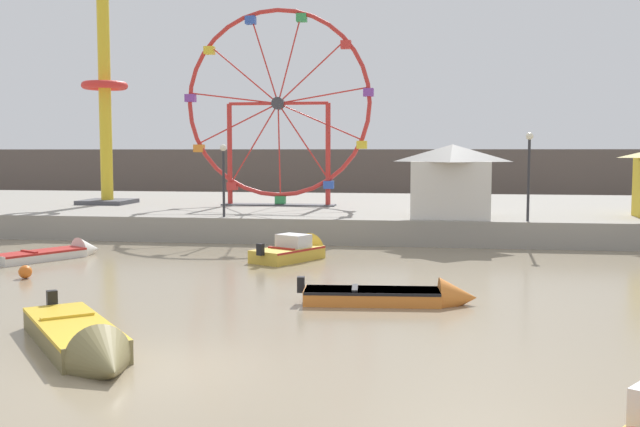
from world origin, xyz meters
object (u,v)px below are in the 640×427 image
Objects in this scene: motorboat_orange_hull at (403,296)px; drop_tower_yellow_tower at (105,95)px; motorboat_olive_wood at (84,343)px; ferris_wheel_red_frame at (278,107)px; motorboat_mustard_yellow at (298,251)px; mooring_buoy_orange at (25,272)px; promenade_lamp_near at (224,169)px; motorboat_white_red_stripe at (59,253)px; carnival_booth_white_ticket at (452,179)px; promenade_lamp_far at (529,163)px.

drop_tower_yellow_tower is at bearing 126.57° from motorboat_orange_hull.
ferris_wheel_red_frame is at bearing 143.78° from motorboat_olive_wood.
motorboat_olive_wood is at bearing -158.90° from motorboat_mustard_yellow.
ferris_wheel_red_frame reaches higher than mooring_buoy_orange.
motorboat_orange_hull is 1.48× the size of promenade_lamp_near.
motorboat_white_red_stripe is at bearing -114.14° from ferris_wheel_red_frame.
motorboat_white_red_stripe is at bearing -150.16° from carnival_booth_white_ticket.
promenade_lamp_near reaches higher than mooring_buoy_orange.
ferris_wheel_red_frame is 2.83× the size of promenade_lamp_far.
mooring_buoy_orange is (-14.38, -12.27, -2.71)m from carnival_booth_white_ticket.
motorboat_mustard_yellow is 0.77× the size of motorboat_olive_wood.
promenade_lamp_near is at bearing 70.55° from motorboat_mustard_yellow.
carnival_booth_white_ticket is at bearing 7.76° from promenade_lamp_near.
motorboat_white_red_stripe is 1.13× the size of promenade_lamp_far.
promenade_lamp_far is 8.84× the size of mooring_buoy_orange.
promenade_lamp_far reaches higher than carnival_booth_white_ticket.
carnival_booth_white_ticket reaches higher than motorboat_mustard_yellow.
motorboat_mustard_yellow is 19.69m from drop_tower_yellow_tower.
promenade_lamp_far is at bearing -30.41° from ferris_wheel_red_frame.
carnival_booth_white_ticket reaches higher than motorboat_orange_hull.
mooring_buoy_orange is (-3.79, -10.82, -3.21)m from promenade_lamp_near.
ferris_wheel_red_frame is at bearing 105.93° from motorboat_orange_hull.
mooring_buoy_orange is (-8.24, -5.81, -0.10)m from motorboat_mustard_yellow.
motorboat_mustard_yellow reaches higher than motorboat_olive_wood.
mooring_buoy_orange is at bearing 177.20° from motorboat_olive_wood.
promenade_lamp_far is at bearing -21.16° from carnival_booth_white_ticket.
ferris_wheel_red_frame is at bearing 0.75° from drop_tower_yellow_tower.
motorboat_mustard_yellow is 0.36× the size of ferris_wheel_red_frame.
motorboat_mustard_yellow is 11.15m from promenade_lamp_far.
promenade_lamp_near is at bearing 148.12° from motorboat_olive_wood.
ferris_wheel_red_frame reaches higher than carnival_booth_white_ticket.
motorboat_mustard_yellow is at bearing -74.80° from ferris_wheel_red_frame.
ferris_wheel_red_frame is at bearing 151.56° from carnival_booth_white_ticket.
ferris_wheel_red_frame reaches higher than motorboat_white_red_stripe.
promenade_lamp_near is at bearing 119.23° from motorboat_orange_hull.
ferris_wheel_red_frame reaches higher than motorboat_mustard_yellow.
promenade_lamp_near is at bearing -168.50° from carnival_booth_white_ticket.
drop_tower_yellow_tower is at bearing 46.65° from motorboat_white_red_stripe.
promenade_lamp_near is (-2.50, 19.33, 3.16)m from motorboat_olive_wood.
motorboat_olive_wood is at bearing -86.96° from ferris_wheel_red_frame.
ferris_wheel_red_frame is (-1.42, 26.76, 6.43)m from motorboat_olive_wood.
drop_tower_yellow_tower reaches higher than motorboat_mustard_yellow.
drop_tower_yellow_tower is 21.08m from carnival_booth_white_ticket.
motorboat_white_red_stripe is at bearing -162.03° from promenade_lamp_far.
motorboat_orange_hull is at bearing -55.92° from promenade_lamp_near.
motorboat_orange_hull is at bearing -69.22° from ferris_wheel_red_frame.
promenade_lamp_far is (3.28, -1.52, 0.78)m from carnival_booth_white_ticket.
promenade_lamp_far is (4.99, 13.05, 3.49)m from motorboat_orange_hull.
motorboat_olive_wood is 15.13m from motorboat_white_red_stripe.
promenade_lamp_near is (-8.88, 13.12, 3.21)m from motorboat_orange_hull.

